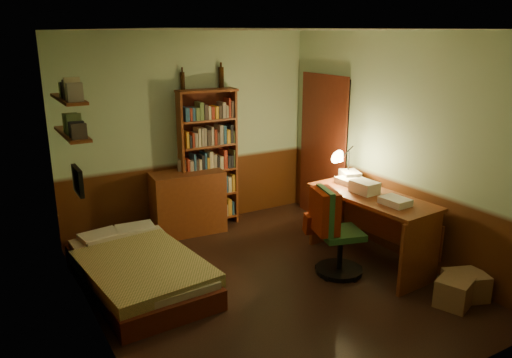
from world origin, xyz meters
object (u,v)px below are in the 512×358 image
dresser (188,202)px  office_chair (341,229)px  desk (370,229)px  desk_lamp (349,153)px  bed (138,259)px  cardboard_box_a (455,291)px  cardboard_box_b (465,285)px  mini_stereo (188,164)px  bookshelf (208,160)px

dresser → office_chair: 2.19m
desk → office_chair: (-0.47, -0.05, 0.12)m
desk_lamp → desk: bearing=-92.4°
bed → cardboard_box_a: 3.23m
bed → cardboard_box_b: bed is taller
dresser → cardboard_box_a: (1.52, -3.05, -0.28)m
desk → office_chair: bearing=-178.0°
cardboard_box_b → mini_stereo: bearing=117.6°
cardboard_box_b → desk: bearing=103.7°
bed → bookshelf: 1.92m
bookshelf → desk: bearing=-54.1°
bed → desk_lamp: 2.82m
bed → bookshelf: bookshelf is taller
bookshelf → desk: (1.09, -1.99, -0.53)m
mini_stereo → bookshelf: bearing=10.6°
dresser → cardboard_box_a: 3.42m
desk_lamp → mini_stereo: bearing=153.6°
dresser → desk_lamp: (1.65, -1.25, 0.73)m
bed → desk_lamp: bearing=-6.5°
bed → bookshelf: size_ratio=1.02×
cardboard_box_a → mini_stereo: bearing=114.4°
dresser → office_chair: size_ratio=0.89×
desk_lamp → bookshelf: bearing=148.9°
desk → mini_stereo: bearing=119.8°
desk → office_chair: size_ratio=1.44×
bookshelf → desk: bookshelf is taller
bed → office_chair: bearing=-26.6°
mini_stereo → cardboard_box_a: size_ratio=0.74×
mini_stereo → cardboard_box_a: bearing=-46.7°
office_chair → cardboard_box_b: bearing=-39.2°
bed → dresser: dresser is taller
desk_lamp → cardboard_box_a: desk_lamp is taller
desk_lamp → cardboard_box_a: 2.07m
mini_stereo → cardboard_box_a: 3.58m
desk → cardboard_box_a: desk is taller
dresser → bed: bearing=-128.8°
office_chair → cardboard_box_b: size_ratio=2.75×
bed → desk_lamp: size_ratio=2.93×
office_chair → cardboard_box_a: office_chair is taller
dresser → cardboard_box_b: dresser is taller
bed → desk: desk is taller
dresser → cardboard_box_a: dresser is taller
desk_lamp → cardboard_box_b: 2.04m
dresser → mini_stereo: bearing=62.8°
office_chair → mini_stereo: bearing=129.1°
bed → dresser: bearing=43.5°
cardboard_box_a → dresser: bearing=116.5°
bookshelf → office_chair: bookshelf is taller
dresser → mini_stereo: 0.51m
desk_lamp → bed: bearing=-168.9°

